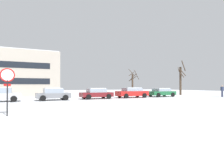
% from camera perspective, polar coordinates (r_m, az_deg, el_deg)
% --- Properties ---
extents(ground_plane, '(120.00, 120.00, 0.00)m').
position_cam_1_polar(ground_plane, '(14.27, -21.17, -7.25)').
color(ground_plane, white).
extents(road_surface, '(80.00, 9.30, 0.00)m').
position_cam_1_polar(road_surface, '(17.88, -22.35, -5.87)').
color(road_surface, silver).
rests_on(road_surface, ground).
extents(stop_sign, '(0.76, 0.10, 2.66)m').
position_cam_1_polar(stop_sign, '(12.24, -28.31, 0.41)').
color(stop_sign, black).
rests_on(stop_sign, ground).
extents(parked_car_silver, '(4.11, 2.17, 1.52)m').
position_cam_1_polar(parked_car_silver, '(23.49, -30.03, -2.68)').
color(parked_car_silver, silver).
rests_on(parked_car_silver, ground).
extents(parked_car_gray, '(3.83, 2.06, 1.43)m').
position_cam_1_polar(parked_car_gray, '(23.63, -16.83, -2.82)').
color(parked_car_gray, slate).
rests_on(parked_car_gray, ground).
extents(parked_car_maroon, '(4.19, 2.02, 1.38)m').
position_cam_1_polar(parked_car_maroon, '(25.14, -4.59, -2.74)').
color(parked_car_maroon, maroon).
rests_on(parked_car_maroon, ground).
extents(parked_car_red, '(4.58, 2.09, 1.43)m').
position_cam_1_polar(parked_car_red, '(27.62, 5.88, -2.48)').
color(parked_car_red, red).
rests_on(parked_car_red, ground).
extents(parked_car_green, '(4.29, 2.19, 1.32)m').
position_cam_1_polar(parked_car_green, '(30.92, 14.28, -2.35)').
color(parked_car_green, '#1E6038').
rests_on(parked_car_green, ground).
extents(pedestrian_crossing, '(0.50, 0.46, 1.75)m').
position_cam_1_polar(pedestrian_crossing, '(33.56, 29.55, -1.57)').
color(pedestrian_crossing, '#2D334C').
rests_on(pedestrian_crossing, ground).
extents(tree_far_mid, '(1.60, 1.35, 6.18)m').
position_cam_1_polar(tree_far_mid, '(37.43, 19.49, 1.33)').
color(tree_far_mid, '#423326').
rests_on(tree_far_mid, ground).
extents(tree_far_right, '(1.88, 2.11, 4.51)m').
position_cam_1_polar(tree_far_right, '(32.63, 6.07, 0.17)').
color(tree_far_right, '#423326').
rests_on(tree_far_right, ground).
extents(building_far_left, '(15.78, 10.25, 7.18)m').
position_cam_1_polar(building_far_left, '(36.39, -28.88, 2.54)').
color(building_far_left, '#B2A899').
rests_on(building_far_left, ground).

